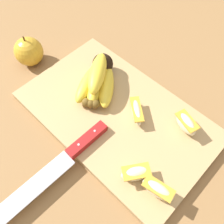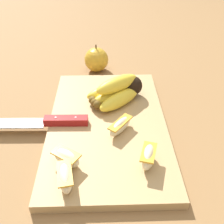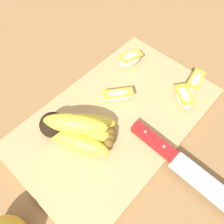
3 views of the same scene
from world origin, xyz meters
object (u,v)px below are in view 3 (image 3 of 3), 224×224
at_px(chefs_knife, 174,158).
at_px(apple_wedge_extra, 118,95).
at_px(apple_wedge_middle, 195,82).
at_px(apple_wedge_far, 183,97).
at_px(apple_wedge_near, 130,59).
at_px(banana_bunch, 76,130).

bearing_deg(chefs_knife, apple_wedge_extra, -100.42).
xyz_separation_m(apple_wedge_middle, apple_wedge_far, (0.05, 0.00, -0.00)).
bearing_deg(apple_wedge_near, banana_bunch, 12.26).
bearing_deg(chefs_knife, apple_wedge_middle, -159.14).
height_order(chefs_knife, apple_wedge_middle, apple_wedge_middle).
distance_m(chefs_knife, apple_wedge_far, 0.14).
xyz_separation_m(banana_bunch, apple_wedge_near, (-0.22, -0.05, -0.01)).
relative_size(banana_bunch, apple_wedge_extra, 2.17).
height_order(apple_wedge_near, apple_wedge_far, apple_wedge_near).
bearing_deg(chefs_knife, apple_wedge_far, -153.11).
bearing_deg(apple_wedge_near, chefs_knife, 59.24).
xyz_separation_m(banana_bunch, chefs_knife, (-0.09, 0.17, -0.02)).
relative_size(chefs_knife, apple_wedge_middle, 4.18).
bearing_deg(banana_bunch, apple_wedge_extra, -179.80).
bearing_deg(apple_wedge_extra, banana_bunch, 0.20).
bearing_deg(apple_wedge_extra, apple_wedge_far, 130.67).
relative_size(banana_bunch, chefs_knife, 0.53).
bearing_deg(banana_bunch, chefs_knife, 117.87).
bearing_deg(apple_wedge_far, chefs_knife, 26.89).
bearing_deg(chefs_knife, apple_wedge_near, -120.76).
bearing_deg(apple_wedge_middle, apple_wedge_near, -73.78).
bearing_deg(apple_wedge_extra, apple_wedge_middle, 143.77).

